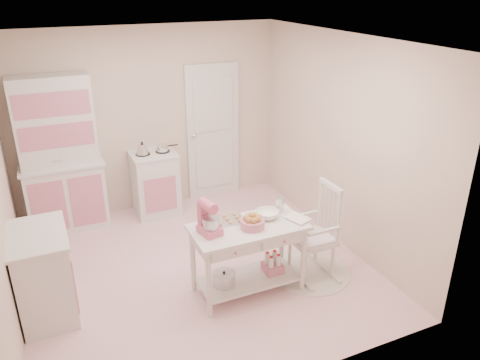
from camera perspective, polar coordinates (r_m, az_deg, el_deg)
name	(u,v)px	position (r m, az deg, el deg)	size (l,w,h in m)	color
room_shell	(191,135)	(4.92, -5.95, 5.48)	(3.84, 3.84, 2.62)	pink
door	(213,132)	(7.09, -3.31, 5.88)	(0.82, 0.05, 2.04)	white
hutch	(60,156)	(6.48, -21.09, 2.75)	(1.06, 0.50, 2.08)	white
stove	(155,183)	(6.78, -10.29, -0.37)	(0.62, 0.57, 0.92)	white
base_cabinet	(44,274)	(5.10, -22.77, -10.53)	(0.54, 0.84, 0.92)	white
lace_rug	(310,272)	(5.60, 8.50, -11.04)	(0.92, 0.92, 0.01)	white
rocking_chair	(313,231)	(5.32, 8.84, -6.20)	(0.48, 0.72, 1.10)	white
work_table	(248,259)	(5.06, 1.00, -9.57)	(1.20, 0.60, 0.80)	white
stand_mixer	(209,218)	(4.64, -3.77, -4.68)	(0.20, 0.28, 0.34)	#D65A7E
cookie_tray	(228,220)	(4.94, -1.44, -4.94)	(0.34, 0.24, 0.02)	silver
bread_basket	(252,224)	(4.80, 1.51, -5.35)	(0.25, 0.25, 0.09)	#CA748C
mixing_bowl	(267,214)	(5.00, 3.35, -4.20)	(0.25, 0.25, 0.08)	white
metal_pitcher	(279,204)	(5.12, 4.75, -2.98)	(0.10, 0.10, 0.17)	silver
recipe_book	(292,221)	(4.94, 6.38, -5.03)	(0.18, 0.24, 0.02)	white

